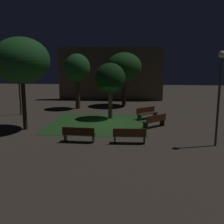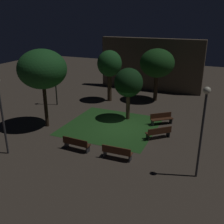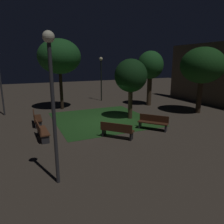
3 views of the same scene
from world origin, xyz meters
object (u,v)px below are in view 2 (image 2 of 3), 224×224
(bench_by_lamp, at_px, (117,152))
(tree_lawn_side, at_px, (157,63))
(tree_back_right, at_px, (109,64))
(lamp_post_plaza_west, at_px, (55,73))
(bench_lawn_edge, at_px, (76,143))
(lamp_post_path_center, at_px, (203,119))
(bench_back_row, at_px, (161,118))
(bench_front_right, at_px, (159,132))
(tree_tall_center, at_px, (128,83))
(lamp_post_near_wall, at_px, (0,104))
(tree_left_canopy, at_px, (42,69))

(bench_by_lamp, bearing_deg, tree_lawn_side, 93.96)
(tree_back_right, distance_m, lamp_post_plaza_west, 5.25)
(tree_back_right, height_order, lamp_post_plaza_west, tree_back_right)
(bench_lawn_edge, bearing_deg, lamp_post_path_center, 0.24)
(bench_lawn_edge, xyz_separation_m, bench_back_row, (3.96, 6.39, 0.00))
(bench_lawn_edge, bearing_deg, lamp_post_plaza_west, 131.81)
(bench_by_lamp, height_order, tree_lawn_side, tree_lawn_side)
(bench_lawn_edge, relative_size, bench_by_lamp, 1.00)
(bench_lawn_edge, distance_m, bench_front_right, 5.76)
(bench_by_lamp, height_order, lamp_post_plaza_west, lamp_post_plaza_west)
(bench_front_right, relative_size, tree_back_right, 0.33)
(tree_back_right, bearing_deg, bench_front_right, -44.84)
(bench_lawn_edge, distance_m, tree_tall_center, 6.96)
(tree_lawn_side, height_order, lamp_post_path_center, tree_lawn_side)
(lamp_post_path_center, relative_size, lamp_post_near_wall, 1.02)
(tree_back_right, relative_size, tree_lawn_side, 0.97)
(bench_front_right, relative_size, lamp_post_plaza_west, 0.37)
(tree_back_right, height_order, tree_lawn_side, tree_lawn_side)
(bench_lawn_edge, height_order, tree_tall_center, tree_tall_center)
(tree_left_canopy, relative_size, tree_lawn_side, 1.14)
(bench_lawn_edge, height_order, tree_lawn_side, tree_lawn_side)
(bench_back_row, relative_size, tree_lawn_side, 0.33)
(tree_back_right, xyz_separation_m, tree_tall_center, (3.39, -3.96, -0.60))
(lamp_post_path_center, bearing_deg, lamp_post_near_wall, -169.45)
(tree_left_canopy, bearing_deg, tree_lawn_side, 58.20)
(tree_tall_center, xyz_separation_m, lamp_post_near_wall, (-4.88, -8.40, 0.19))
(bench_by_lamp, bearing_deg, tree_back_right, 116.01)
(tree_left_canopy, distance_m, lamp_post_plaza_west, 5.33)
(bench_back_row, bearing_deg, lamp_post_path_center, -61.90)
(bench_back_row, xyz_separation_m, bench_front_right, (0.44, -2.68, 0.00))
(bench_lawn_edge, xyz_separation_m, lamp_post_near_wall, (-3.73, -2.03, 2.77))
(bench_by_lamp, distance_m, lamp_post_near_wall, 7.37)
(tree_lawn_side, relative_size, lamp_post_near_wall, 1.07)
(bench_front_right, bearing_deg, bench_lawn_edge, -139.85)
(tree_back_right, bearing_deg, lamp_post_plaza_west, -142.12)
(tree_back_right, xyz_separation_m, lamp_post_path_center, (9.60, -10.29, -0.34))
(tree_left_canopy, bearing_deg, lamp_post_plaza_west, 116.22)
(lamp_post_near_wall, relative_size, lamp_post_plaza_west, 1.07)
(tree_lawn_side, distance_m, lamp_post_plaza_west, 9.78)
(tree_tall_center, distance_m, tree_lawn_side, 5.95)
(bench_front_right, xyz_separation_m, tree_tall_center, (-3.25, 2.65, 2.58))
(tree_left_canopy, bearing_deg, lamp_post_near_wall, -85.50)
(tree_left_canopy, relative_size, lamp_post_near_wall, 1.22)
(lamp_post_plaza_west, bearing_deg, tree_left_canopy, -63.78)
(tree_back_right, xyz_separation_m, lamp_post_plaza_west, (-4.12, -3.20, -0.60))
(bench_back_row, relative_size, tree_back_right, 0.34)
(bench_by_lamp, distance_m, lamp_post_plaza_west, 11.88)
(tree_tall_center, xyz_separation_m, lamp_post_path_center, (6.20, -6.33, 0.26))
(bench_lawn_edge, relative_size, tree_lawn_side, 0.35)
(tree_tall_center, bearing_deg, bench_lawn_edge, -100.25)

